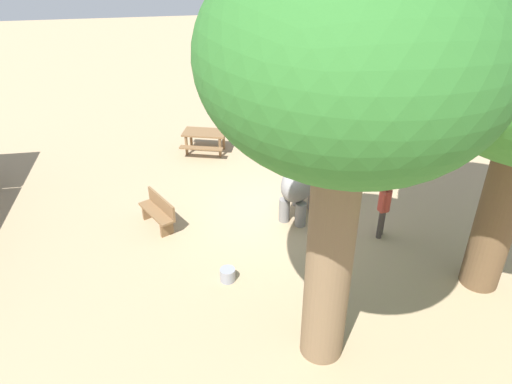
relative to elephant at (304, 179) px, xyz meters
name	(u,v)px	position (x,y,z in m)	size (l,w,h in m)	color
ground_plane	(282,212)	(-0.02, 0.59, -1.04)	(60.00, 60.00, 0.00)	tan
elephant	(304,179)	(0.00, 0.00, 0.00)	(2.24, 2.11, 1.63)	slate
person_handler	(384,205)	(-1.55, -1.74, -0.10)	(0.43, 0.33, 1.62)	#3F3833
shade_tree_main	(348,67)	(-5.02, 0.85, 4.59)	(4.74, 4.34, 7.46)	brown
wooden_bench	(159,211)	(-0.14, 4.04, -0.57)	(1.42, 1.02, 0.88)	brown
picnic_table_near	(205,137)	(4.31, 2.48, -0.46)	(1.85, 1.86, 0.78)	brown
feed_bucket	(228,275)	(-2.69, 2.45, -0.88)	(0.36, 0.36, 0.32)	gray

